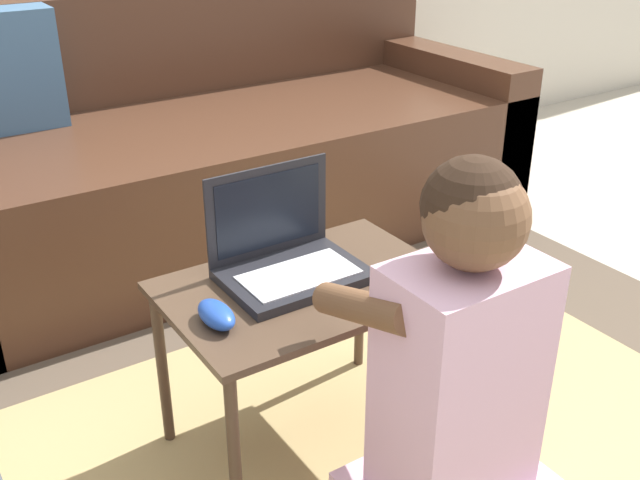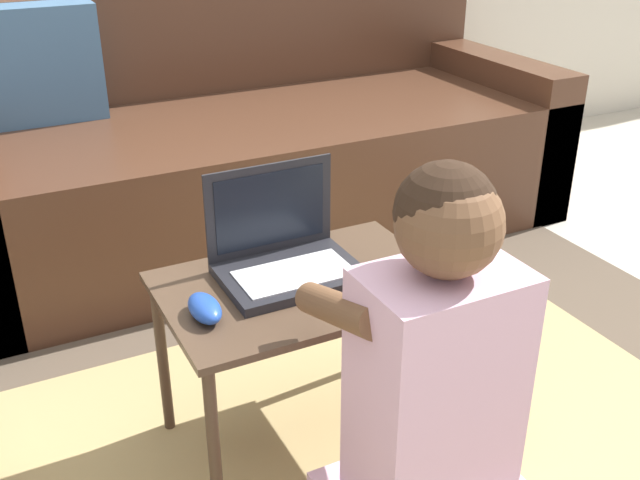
{
  "view_description": "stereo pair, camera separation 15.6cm",
  "coord_description": "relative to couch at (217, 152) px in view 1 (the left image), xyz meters",
  "views": [
    {
      "loc": [
        -0.84,
        -0.94,
        1.16
      ],
      "look_at": [
        -0.07,
        0.24,
        0.47
      ],
      "focal_mm": 42.0,
      "sensor_mm": 36.0,
      "label": 1
    },
    {
      "loc": [
        -0.7,
        -1.02,
        1.16
      ],
      "look_at": [
        -0.07,
        0.24,
        0.47
      ],
      "focal_mm": 42.0,
      "sensor_mm": 36.0,
      "label": 2
    }
  ],
  "objects": [
    {
      "name": "couch",
      "position": [
        0.0,
        0.0,
        0.0
      ],
      "size": [
        2.06,
        0.91,
        0.81
      ],
      "color": "#4C2D1E",
      "rests_on": "ground_plane"
    },
    {
      "name": "computer_mouse",
      "position": [
        -0.57,
        -1.18,
        0.14
      ],
      "size": [
        0.06,
        0.11,
        0.04
      ],
      "color": "#234CB2",
      "rests_on": "laptop_desk"
    },
    {
      "name": "laptop",
      "position": [
        -0.36,
        -1.09,
        0.16
      ],
      "size": [
        0.28,
        0.21,
        0.22
      ],
      "color": "#232328",
      "rests_on": "laptop_desk"
    },
    {
      "name": "laptop_desk",
      "position": [
        -0.35,
        -1.14,
        0.07
      ],
      "size": [
        0.57,
        0.39,
        0.41
      ],
      "color": "#4C3828",
      "rests_on": "ground_plane"
    },
    {
      "name": "ground_plane",
      "position": [
        -0.22,
        -1.32,
        -0.29
      ],
      "size": [
        16.0,
        16.0,
        0.0
      ],
      "primitive_type": "plane",
      "color": "beige"
    },
    {
      "name": "person_seated",
      "position": [
        -0.3,
        -1.53,
        0.06
      ],
      "size": [
        0.35,
        0.37,
        0.79
      ],
      "color": "#E5B2CC",
      "rests_on": "ground_plane"
    }
  ]
}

